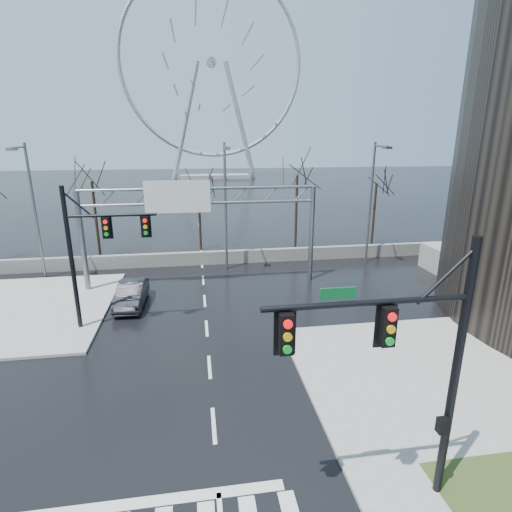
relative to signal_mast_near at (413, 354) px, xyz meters
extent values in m
plane|color=black|center=(-5.14, 4.04, -4.87)|extent=(260.00, 260.00, 0.00)
cube|color=gray|center=(4.86, 6.04, -4.80)|extent=(12.00, 10.00, 0.15)
cube|color=gray|center=(-16.14, 16.04, -4.80)|extent=(10.00, 12.00, 0.15)
cube|color=slate|center=(-5.14, 24.04, -4.32)|extent=(52.00, 0.50, 1.10)
cylinder|color=black|center=(1.36, 0.04, -0.87)|extent=(0.24, 0.24, 8.00)
cylinder|color=black|center=(-1.34, 0.04, 1.53)|extent=(5.40, 0.16, 0.16)
cube|color=black|center=(-0.84, -0.11, 0.93)|extent=(0.35, 0.28, 1.05)
cube|color=black|center=(-3.44, -0.11, 0.93)|extent=(0.35, 0.28, 1.05)
cylinder|color=black|center=(-12.14, 13.04, -0.87)|extent=(0.24, 0.24, 8.00)
cylinder|color=black|center=(-9.84, 13.04, 1.53)|extent=(4.60, 0.16, 0.16)
cube|color=black|center=(-10.14, 12.89, 0.93)|extent=(0.35, 0.28, 1.05)
cube|color=black|center=(-8.14, 12.89, 0.93)|extent=(0.35, 0.28, 1.05)
cylinder|color=slate|center=(-13.14, 19.04, -1.37)|extent=(0.36, 0.36, 7.00)
cylinder|color=slate|center=(2.86, 19.04, -1.37)|extent=(0.36, 0.36, 7.00)
cylinder|color=slate|center=(-5.14, 19.04, 2.13)|extent=(16.00, 0.20, 0.20)
cylinder|color=slate|center=(-5.14, 19.04, 1.13)|extent=(16.00, 0.20, 0.20)
cube|color=#0B5224|center=(-6.64, 18.89, 1.63)|extent=(4.20, 0.10, 2.00)
cube|color=silver|center=(-6.64, 18.83, 1.63)|extent=(4.40, 0.02, 2.20)
cylinder|color=slate|center=(-17.14, 22.54, 0.13)|extent=(0.20, 0.20, 10.00)
cylinder|color=slate|center=(-17.14, 21.44, 4.83)|extent=(0.12, 2.20, 0.12)
cube|color=slate|center=(-17.14, 20.44, 4.73)|extent=(0.50, 0.70, 0.18)
cylinder|color=slate|center=(-3.14, 22.54, 0.13)|extent=(0.20, 0.20, 10.00)
cylinder|color=slate|center=(-3.14, 21.44, 4.83)|extent=(0.12, 2.20, 0.12)
cube|color=slate|center=(-3.14, 20.44, 4.73)|extent=(0.50, 0.70, 0.18)
cylinder|color=slate|center=(8.86, 22.54, 0.13)|extent=(0.20, 0.20, 10.00)
cylinder|color=slate|center=(8.86, 21.44, 4.83)|extent=(0.12, 2.20, 0.12)
cube|color=slate|center=(8.86, 20.44, 4.73)|extent=(0.50, 0.70, 0.18)
cylinder|color=black|center=(-14.14, 27.54, -1.50)|extent=(0.24, 0.24, 6.75)
cylinder|color=black|center=(-5.14, 28.54, -1.95)|extent=(0.24, 0.24, 5.85)
cylinder|color=black|center=(3.86, 27.54, -1.36)|extent=(0.24, 0.24, 7.02)
cylinder|color=black|center=(11.86, 28.04, -1.81)|extent=(0.24, 0.24, 6.12)
cube|color=gray|center=(-0.14, 99.04, -4.37)|extent=(18.00, 6.00, 1.00)
torus|color=#B2B2B7|center=(-0.14, 99.04, 23.13)|extent=(45.00, 1.00, 45.00)
cylinder|color=#B2B2B7|center=(-0.14, 99.04, 23.13)|extent=(2.40, 1.50, 2.40)
cylinder|color=#B2B2B7|center=(-7.14, 99.04, 9.13)|extent=(8.28, 1.20, 28.82)
cylinder|color=#B2B2B7|center=(6.86, 99.04, 9.13)|extent=(8.28, 1.20, 28.82)
imported|color=black|center=(-9.75, 16.05, -4.12)|extent=(1.76, 4.62, 1.50)
camera|label=1|loc=(-5.46, -8.55, 5.44)|focal=28.00mm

